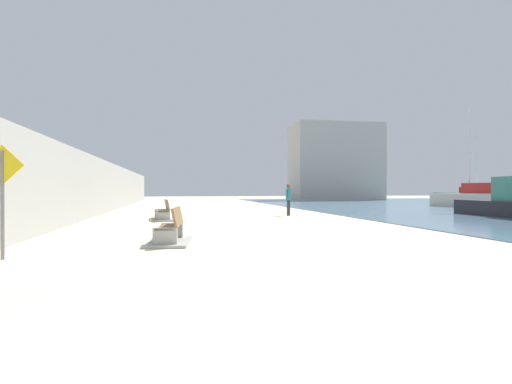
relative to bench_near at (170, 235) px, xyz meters
name	(u,v)px	position (x,y,z in m)	size (l,w,h in m)	color
ground_plane	(224,213)	(3.09, 13.95, -0.23)	(120.00, 120.00, 0.00)	beige
seawall	(96,187)	(-4.41, 13.95, 1.37)	(0.80, 64.00, 3.21)	#9E9E99
bench_near	(170,235)	(0.00, 0.00, 0.00)	(1.34, 2.21, 0.98)	#9E9E99
bench_far	(163,215)	(-0.45, 8.50, 0.00)	(1.30, 2.20, 0.98)	#9E9E99
person_walking	(288,197)	(6.29, 10.65, 0.80)	(0.40, 0.40, 1.76)	#333338
boat_nearest	(479,196)	(31.58, 26.60, 0.47)	(2.77, 5.46, 7.47)	white
boat_outer	(475,198)	(23.21, 16.94, 0.55)	(3.41, 7.08, 7.79)	beige
boat_far_left	(468,195)	(35.87, 33.72, 0.46)	(4.78, 8.00, 1.71)	#337060
pedestrian_sign	(2,188)	(-3.38, -1.92, 1.25)	(0.85, 0.08, 2.39)	slate
harbor_building	(336,162)	(21.76, 41.95, 4.96)	(12.00, 6.00, 10.39)	#ADAAA3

